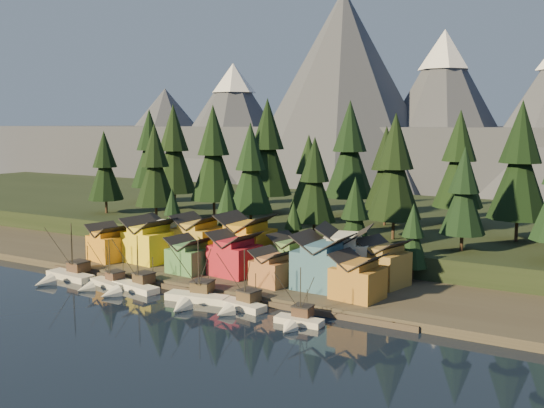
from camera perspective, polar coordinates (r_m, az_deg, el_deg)
The scene contains 44 objects.
ground at distance 102.31m, azimuth -11.33°, elevation -10.46°, with size 500.00×500.00×0.00m, color black.
shore_strip at distance 133.54m, azimuth 0.11°, elevation -5.70°, with size 400.00×50.00×1.50m, color #383229.
hillside at distance 177.39m, azimuth 8.20°, elevation -1.72°, with size 420.00×100.00×6.00m, color black.
dock at distance 114.48m, azimuth -5.82°, elevation -8.13°, with size 80.00×4.00×1.00m, color #4D4237.
mountain_ridge at distance 294.50m, azimuth 16.58°, elevation 6.22°, with size 560.00×190.00×90.00m.
boat_0 at distance 129.63m, azimuth -18.96°, elevation -5.82°, with size 11.95×12.86×12.64m.
boat_1 at distance 122.32m, azimuth -15.64°, elevation -6.69°, with size 9.70×10.19×10.21m.
boat_2 at distance 117.87m, azimuth -13.22°, elevation -7.03°, with size 11.40×12.09×11.63m.
boat_3 at distance 108.45m, azimuth -7.41°, elevation -8.12°, with size 12.17×12.96×12.27m.
boat_4 at distance 103.77m, azimuth -3.15°, elevation -8.74°, with size 9.19×9.78×11.40m.
boat_5 at distance 96.15m, azimuth 2.34°, elevation -10.24°, with size 8.00×8.67×10.09m.
house_front_0 at distance 138.52m, azimuth -15.09°, elevation -3.41°, with size 9.39×9.06×7.90m.
house_front_1 at distance 134.83m, azimuth -11.50°, elevation -3.22°, with size 10.21×9.88×9.55m.
house_front_2 at distance 123.97m, azimuth -7.79°, elevation -4.66°, with size 8.01×8.06×7.22m.
house_front_3 at distance 120.72m, azimuth -3.54°, elevation -4.57°, with size 9.48×9.13×8.67m.
house_front_4 at distance 113.64m, azimuth 0.04°, elevation -5.87°, with size 7.51×7.93×6.64m.
house_front_5 at distance 110.93m, azimuth 4.81°, elevation -5.28°, with size 9.72×8.87×10.06m.
house_front_6 at distance 105.60m, azimuth 8.07°, elevation -6.63°, with size 8.85×8.49×7.88m.
house_back_0 at distance 141.13m, azimuth -10.44°, elevation -2.81°, with size 9.84×9.58×9.11m.
house_back_1 at distance 134.73m, azimuth -7.02°, elevation -3.03°, with size 8.90×9.01×10.00m.
house_back_2 at distance 127.75m, azimuth -2.49°, elevation -3.31°, with size 10.41×9.56×11.06m.
house_back_3 at distance 122.20m, azimuth 1.83°, elevation -4.61°, with size 8.95×8.29×7.87m.
house_back_4 at distance 116.83m, azimuth 6.84°, elevation -4.50°, with size 11.61×11.31×10.64m.
house_back_5 at distance 114.80m, azimuth 10.47°, elevation -5.30°, with size 9.53×9.60×8.74m.
tree_hill_0 at distance 178.28m, azimuth -15.45°, elevation 3.25°, with size 10.08×10.08×23.47m.
tree_hill_1 at distance 181.77m, azimuth -9.22°, elevation 4.83°, with size 13.36×13.36×31.12m.
tree_hill_2 at distance 160.24m, azimuth -10.94°, elevation 3.35°, with size 10.98×10.98×25.59m.
tree_hill_3 at distance 163.30m, azimuth -5.53°, elevation 4.47°, with size 13.10×13.10×30.51m.
tree_hill_4 at distance 171.46m, azimuth -0.42°, elevation 5.03°, with size 13.98×13.98×32.58m.
tree_hill_5 at distance 145.17m, azimuth -2.02°, elevation 3.09°, with size 11.06×11.06×25.77m.
tree_hill_6 at distance 154.45m, azimuth 3.46°, elevation 2.75°, with size 9.79×9.79×22.80m.
tree_hill_7 at distance 134.86m, azimuth 4.02°, elevation 2.00°, with size 9.71×9.71×22.62m.
tree_hill_8 at distance 153.77m, azimuth 10.66°, elevation 3.05°, with size 10.71×10.71×24.95m.
tree_hill_9 at distance 135.03m, azimuth 11.47°, elevation 3.09°, with size 11.95×11.95×27.84m.
tree_hill_10 at distance 156.87m, azimuth 17.19°, elevation 3.73°, with size 12.42×12.42×28.92m.
tree_hill_11 at distance 126.32m, azimuth 17.59°, elevation 0.88°, with size 9.01×9.01×20.99m.
tree_hill_12 at distance 140.20m, azimuth 22.30°, elevation 3.42°, with size 13.07×13.07×30.45m.
tree_hill_15 at distance 167.88m, azimuth 7.31°, elevation 4.78°, with size 13.66×13.66×31.83m.
tree_hill_16 at distance 201.05m, azimuth -11.40°, elevation 4.88°, with size 12.94×12.94×30.14m.
tree_shore_0 at distance 147.61m, azimuth -9.35°, elevation -1.08°, with size 6.26×6.26×14.58m.
tree_shore_1 at distance 137.87m, azimuth -4.21°, elevation -0.96°, with size 7.48×7.48×17.43m.
tree_shore_2 at distance 129.53m, azimuth 2.03°, elevation -2.44°, with size 5.82×5.82×13.56m.
tree_shore_3 at distance 123.14m, azimuth 7.80°, elevation -1.51°, with size 8.35×8.35×19.45m.
tree_shore_4 at distance 119.63m, azimuth 13.11°, elevation -3.14°, with size 6.37×6.37×14.83m.
Camera 1 is at (64.83, -72.65, 31.41)m, focal length 40.00 mm.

